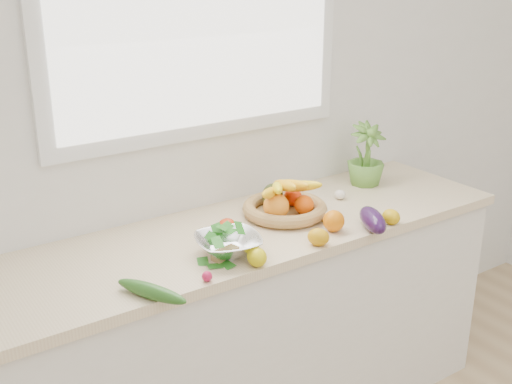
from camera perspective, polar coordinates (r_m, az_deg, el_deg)
back_wall at (r=2.56m, az=-5.02°, el=8.15°), size 4.50×0.02×2.70m
counter_cabinet at (r=2.68m, az=-1.15°, el=-12.62°), size 2.20×0.58×0.86m
countertop at (r=2.46m, az=-1.23°, el=-3.80°), size 2.24×0.62×0.04m
orange_loose at (r=2.45m, az=6.92°, el=-2.57°), size 0.10×0.10×0.08m
lemon_a at (r=2.17m, az=0.07°, el=-5.80°), size 0.08×0.09×0.06m
lemon_b at (r=2.55m, az=11.93°, el=-2.17°), size 0.06×0.08×0.06m
lemon_c at (r=2.33m, az=5.57°, el=-4.00°), size 0.10×0.10×0.06m
apple at (r=2.38m, az=-2.57°, el=-3.22°), size 0.10×0.10×0.07m
ginger at (r=2.23m, az=-2.75°, el=-5.49°), size 0.11×0.06×0.03m
garlic_a at (r=2.49m, az=2.22°, el=-2.51°), size 0.05×0.05×0.04m
garlic_b at (r=2.78m, az=7.48°, el=-0.23°), size 0.06×0.06×0.04m
garlic_c at (r=2.53m, az=6.72°, el=-2.18°), size 0.06×0.06×0.05m
eggplant at (r=2.48m, az=10.32°, el=-2.46°), size 0.15×0.22×0.08m
cucumber at (r=2.00m, az=-9.29°, el=-8.71°), size 0.16×0.26×0.05m
radish at (r=2.08m, az=-4.38°, el=-7.49°), size 0.04×0.04×0.03m
potted_herb at (r=2.94m, az=9.76°, el=3.14°), size 0.19×0.19×0.30m
fruit_basket at (r=2.57m, az=2.53°, el=-1.05°), size 0.42×0.42×0.18m
colander_with_spinach at (r=2.23m, az=-2.48°, el=-4.28°), size 0.27×0.27×0.12m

